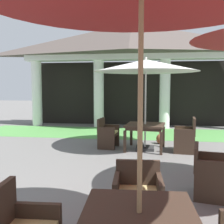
{
  "coord_description": "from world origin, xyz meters",
  "views": [
    {
      "loc": [
        0.75,
        -2.46,
        1.76
      ],
      "look_at": [
        -0.02,
        3.16,
        1.23
      ],
      "focal_mm": 43.1,
      "sensor_mm": 36.0,
      "label": 1
    }
  ],
  "objects_px": {
    "patio_chair_near_foreground_west": "(211,172)",
    "patio_chair_mid_right_east": "(186,136)",
    "patio_table_mid_left": "(139,223)",
    "terracotta_urn": "(160,139)",
    "patio_table_mid_right": "(145,127)",
    "patio_chair_mid_left_north": "(138,198)",
    "patio_chair_mid_right_west": "(107,134)",
    "patio_umbrella_mid_right": "(146,66)"
  },
  "relations": [
    {
      "from": "patio_table_mid_right",
      "to": "terracotta_urn",
      "type": "xyz_separation_m",
      "value": [
        0.46,
        0.85,
        -0.47
      ]
    },
    {
      "from": "patio_chair_mid_right_east",
      "to": "terracotta_urn",
      "type": "relative_size",
      "value": 2.41
    },
    {
      "from": "patio_table_mid_right",
      "to": "terracotta_urn",
      "type": "bearing_deg",
      "value": 61.63
    },
    {
      "from": "patio_table_mid_left",
      "to": "patio_table_mid_right",
      "type": "bearing_deg",
      "value": 90.22
    },
    {
      "from": "patio_table_mid_right",
      "to": "patio_chair_mid_right_east",
      "type": "xyz_separation_m",
      "value": [
        1.09,
        -0.13,
        -0.2
      ]
    },
    {
      "from": "patio_table_mid_left",
      "to": "patio_table_mid_right",
      "type": "relative_size",
      "value": 0.89
    },
    {
      "from": "patio_chair_near_foreground_west",
      "to": "patio_table_mid_right",
      "type": "distance_m",
      "value": 3.3
    },
    {
      "from": "patio_chair_near_foreground_west",
      "to": "patio_table_mid_left",
      "type": "distance_m",
      "value": 2.45
    },
    {
      "from": "patio_table_mid_left",
      "to": "patio_umbrella_mid_right",
      "type": "bearing_deg",
      "value": 90.22
    },
    {
      "from": "patio_umbrella_mid_right",
      "to": "patio_chair_mid_right_west",
      "type": "distance_m",
      "value": 2.21
    },
    {
      "from": "terracotta_urn",
      "to": "patio_chair_mid_right_west",
      "type": "bearing_deg",
      "value": -155.01
    },
    {
      "from": "patio_table_mid_left",
      "to": "patio_table_mid_right",
      "type": "xyz_separation_m",
      "value": [
        -0.02,
        5.3,
        0.01
      ]
    },
    {
      "from": "patio_chair_mid_left_north",
      "to": "patio_chair_mid_right_east",
      "type": "xyz_separation_m",
      "value": [
        1.12,
        4.16,
        0.03
      ]
    },
    {
      "from": "patio_chair_near_foreground_west",
      "to": "patio_chair_mid_right_west",
      "type": "height_order",
      "value": "patio_chair_mid_right_west"
    },
    {
      "from": "patio_table_mid_right",
      "to": "patio_chair_mid_right_west",
      "type": "distance_m",
      "value": 1.12
    },
    {
      "from": "patio_chair_near_foreground_west",
      "to": "patio_table_mid_left",
      "type": "relative_size",
      "value": 0.82
    },
    {
      "from": "patio_chair_near_foreground_west",
      "to": "patio_chair_mid_right_east",
      "type": "relative_size",
      "value": 0.88
    },
    {
      "from": "patio_table_mid_left",
      "to": "patio_chair_mid_right_east",
      "type": "distance_m",
      "value": 5.29
    },
    {
      "from": "patio_chair_mid_right_east",
      "to": "patio_chair_mid_right_west",
      "type": "xyz_separation_m",
      "value": [
        -2.18,
        0.25,
        -0.03
      ]
    },
    {
      "from": "patio_table_mid_left",
      "to": "patio_table_mid_right",
      "type": "height_order",
      "value": "patio_table_mid_right"
    },
    {
      "from": "patio_chair_near_foreground_west",
      "to": "terracotta_urn",
      "type": "distance_m",
      "value": 4.01
    },
    {
      "from": "patio_table_mid_left",
      "to": "terracotta_urn",
      "type": "distance_m",
      "value": 6.18
    },
    {
      "from": "patio_umbrella_mid_right",
      "to": "patio_chair_mid_right_east",
      "type": "bearing_deg",
      "value": -6.63
    },
    {
      "from": "patio_table_mid_left",
      "to": "patio_chair_mid_right_west",
      "type": "xyz_separation_m",
      "value": [
        -1.11,
        5.43,
        -0.22
      ]
    },
    {
      "from": "patio_table_mid_left",
      "to": "patio_chair_mid_right_west",
      "type": "bearing_deg",
      "value": 101.54
    },
    {
      "from": "patio_table_mid_right",
      "to": "patio_umbrella_mid_right",
      "type": "xyz_separation_m",
      "value": [
        -0.0,
        0.0,
        1.69
      ]
    },
    {
      "from": "patio_table_mid_right",
      "to": "terracotta_urn",
      "type": "distance_m",
      "value": 1.07
    },
    {
      "from": "patio_chair_mid_right_east",
      "to": "patio_chair_mid_right_west",
      "type": "height_order",
      "value": "patio_chair_mid_right_east"
    },
    {
      "from": "patio_chair_near_foreground_west",
      "to": "patio_chair_mid_right_east",
      "type": "height_order",
      "value": "patio_chair_mid_right_east"
    },
    {
      "from": "patio_table_mid_left",
      "to": "terracotta_urn",
      "type": "bearing_deg",
      "value": 85.94
    },
    {
      "from": "patio_table_mid_right",
      "to": "patio_chair_near_foreground_west",
      "type": "bearing_deg",
      "value": -70.73
    },
    {
      "from": "terracotta_urn",
      "to": "patio_chair_mid_left_north",
      "type": "bearing_deg",
      "value": -95.43
    },
    {
      "from": "patio_chair_mid_right_east",
      "to": "patio_table_mid_left",
      "type": "bearing_deg",
      "value": 174.95
    },
    {
      "from": "patio_chair_mid_left_north",
      "to": "patio_table_mid_right",
      "type": "distance_m",
      "value": 4.29
    },
    {
      "from": "patio_umbrella_mid_right",
      "to": "patio_table_mid_left",
      "type": "bearing_deg",
      "value": -89.78
    },
    {
      "from": "patio_umbrella_mid_right",
      "to": "patio_chair_near_foreground_west",
      "type": "bearing_deg",
      "value": -70.73
    },
    {
      "from": "patio_chair_near_foreground_west",
      "to": "patio_umbrella_mid_right",
      "type": "xyz_separation_m",
      "value": [
        -1.09,
        3.11,
        1.92
      ]
    },
    {
      "from": "patio_chair_near_foreground_west",
      "to": "patio_table_mid_left",
      "type": "xyz_separation_m",
      "value": [
        -1.07,
        -2.2,
        0.22
      ]
    },
    {
      "from": "patio_umbrella_mid_right",
      "to": "patio_chair_mid_right_west",
      "type": "xyz_separation_m",
      "value": [
        -1.09,
        0.13,
        -1.92
      ]
    },
    {
      "from": "patio_chair_mid_left_north",
      "to": "patio_chair_mid_right_west",
      "type": "height_order",
      "value": "patio_chair_mid_right_west"
    },
    {
      "from": "patio_table_mid_left",
      "to": "patio_umbrella_mid_right",
      "type": "relative_size",
      "value": 0.35
    },
    {
      "from": "patio_umbrella_mid_right",
      "to": "terracotta_urn",
      "type": "bearing_deg",
      "value": 61.63
    }
  ]
}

